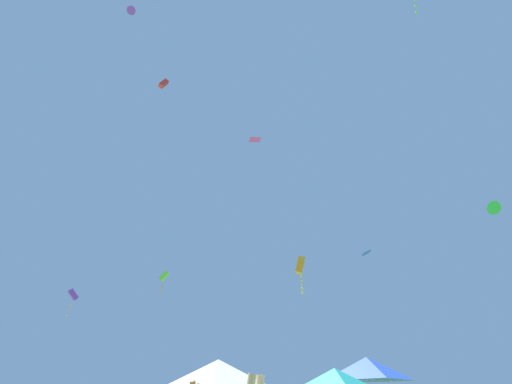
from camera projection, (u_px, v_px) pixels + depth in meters
canopy_tent_teal at (336, 379)px, 13.86m from camera, size 2.70×2.70×2.89m
canopy_tent_red at (219, 375)px, 16.70m from camera, size 3.08×3.08×3.29m
canopy_tent_white at (218, 373)px, 12.22m from camera, size 2.82×2.82×3.02m
canopy_tent_blue at (368, 369)px, 17.03m from camera, size 3.42×3.42×3.66m
kite_purple_delta at (131, 11)px, 25.61m from camera, size 0.76×0.64×0.53m
kite_blue_delta at (366, 252)px, 37.62m from camera, size 1.39×1.42×0.63m
kite_magenta_diamond at (255, 139)px, 20.24m from camera, size 1.00×1.08×0.43m
kite_orange_box at (300, 266)px, 27.74m from camera, size 0.99×0.90×3.31m
kite_purple_box at (73, 295)px, 30.25m from camera, size 1.11×0.90×2.47m
kite_red_box at (164, 84)px, 30.99m from camera, size 0.96×0.80×1.17m
kite_lime_box at (164, 277)px, 32.74m from camera, size 0.95×0.63×2.37m
kite_green_diamond at (301, 259)px, 37.35m from camera, size 0.94×0.74×1.82m
kite_green_delta at (493, 208)px, 23.60m from camera, size 1.08×0.83×0.87m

